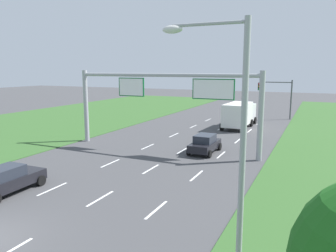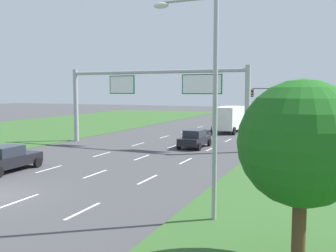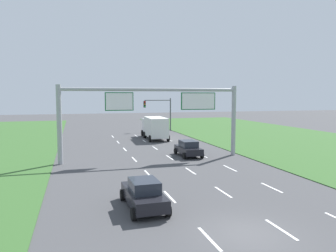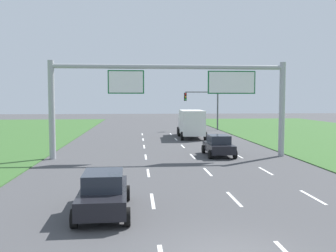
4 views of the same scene
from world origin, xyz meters
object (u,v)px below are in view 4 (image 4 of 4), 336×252
(car_near_red, at_px, (219,145))
(sign_gantry, at_px, (174,91))
(traffic_light_mast, at_px, (204,102))
(car_lead_silver, at_px, (104,192))
(box_truck, at_px, (191,122))

(car_near_red, relative_size, sign_gantry, 0.23)
(car_near_red, height_order, traffic_light_mast, traffic_light_mast)
(car_lead_silver, bearing_deg, traffic_light_mast, 72.79)
(car_lead_silver, bearing_deg, sign_gantry, 71.86)
(car_lead_silver, distance_m, box_truck, 28.34)
(box_truck, height_order, sign_gantry, sign_gantry)
(car_lead_silver, height_order, box_truck, box_truck)
(car_near_red, bearing_deg, sign_gantry, -170.69)
(car_lead_silver, height_order, traffic_light_mast, traffic_light_mast)
(car_near_red, height_order, car_lead_silver, car_lead_silver)
(sign_gantry, bearing_deg, car_lead_silver, -106.73)
(car_near_red, distance_m, box_truck, 13.76)
(car_lead_silver, xyz_separation_m, traffic_light_mast, (10.44, 36.89, 3.08))
(car_near_red, relative_size, car_lead_silver, 0.91)
(box_truck, distance_m, traffic_light_mast, 10.26)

